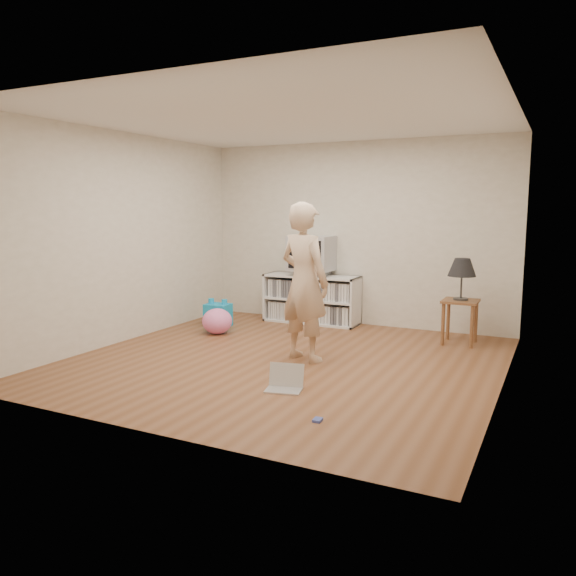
% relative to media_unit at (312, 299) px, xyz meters
% --- Properties ---
extents(ground, '(4.50, 4.50, 0.00)m').
position_rel_media_unit_xyz_m(ground, '(0.58, -2.04, -0.35)').
color(ground, brown).
rests_on(ground, ground).
extents(walls, '(4.52, 4.52, 2.60)m').
position_rel_media_unit_xyz_m(walls, '(0.58, -2.04, 0.95)').
color(walls, beige).
rests_on(walls, ground).
extents(ceiling, '(4.50, 4.50, 0.01)m').
position_rel_media_unit_xyz_m(ceiling, '(0.58, -2.04, 2.25)').
color(ceiling, white).
rests_on(ceiling, walls).
extents(media_unit, '(1.40, 0.45, 0.70)m').
position_rel_media_unit_xyz_m(media_unit, '(0.00, 0.00, 0.00)').
color(media_unit, white).
rests_on(media_unit, ground).
extents(dvd_deck, '(0.45, 0.35, 0.07)m').
position_rel_media_unit_xyz_m(dvd_deck, '(0.00, -0.02, 0.39)').
color(dvd_deck, gray).
rests_on(dvd_deck, media_unit).
extents(crt_tv, '(0.60, 0.53, 0.50)m').
position_rel_media_unit_xyz_m(crt_tv, '(0.00, -0.02, 0.67)').
color(crt_tv, '#A6A6AB').
rests_on(crt_tv, dvd_deck).
extents(side_table, '(0.42, 0.42, 0.55)m').
position_rel_media_unit_xyz_m(side_table, '(2.17, -0.39, 0.07)').
color(side_table, brown).
rests_on(side_table, ground).
extents(table_lamp, '(0.34, 0.34, 0.52)m').
position_rel_media_unit_xyz_m(table_lamp, '(2.17, -0.39, 0.59)').
color(table_lamp, '#333333').
rests_on(table_lamp, side_table).
extents(person, '(0.73, 0.59, 1.74)m').
position_rel_media_unit_xyz_m(person, '(0.75, -1.91, 0.52)').
color(person, beige).
rests_on(person, ground).
extents(laptop, '(0.38, 0.33, 0.23)m').
position_rel_media_unit_xyz_m(laptop, '(1.01, -2.91, -0.29)').
color(laptop, silver).
rests_on(laptop, ground).
extents(playing_cards, '(0.07, 0.09, 0.02)m').
position_rel_media_unit_xyz_m(playing_cards, '(1.60, -3.51, -0.34)').
color(playing_cards, '#4252B0').
rests_on(playing_cards, ground).
extents(plush_blue, '(0.36, 0.31, 0.39)m').
position_rel_media_unit_xyz_m(plush_blue, '(-1.09, -0.84, -0.18)').
color(plush_blue, '#1098D6').
rests_on(plush_blue, ground).
extents(plush_pink, '(0.46, 0.46, 0.34)m').
position_rel_media_unit_xyz_m(plush_pink, '(-0.83, -1.25, -0.18)').
color(plush_pink, pink).
rests_on(plush_pink, ground).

